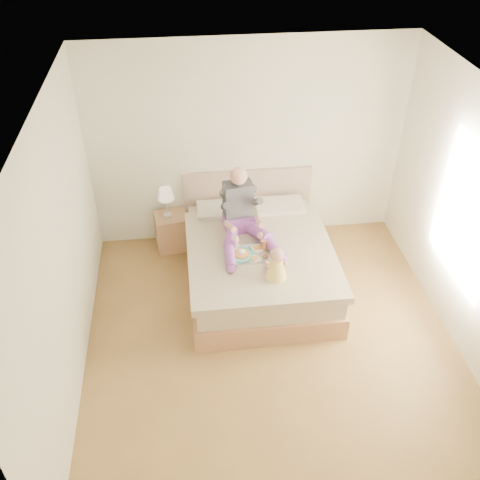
{
  "coord_description": "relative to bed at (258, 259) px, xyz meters",
  "views": [
    {
      "loc": [
        -0.82,
        -3.94,
        4.43
      ],
      "look_at": [
        -0.23,
        0.95,
        0.73
      ],
      "focal_mm": 40.0,
      "sensor_mm": 36.0,
      "label": 1
    }
  ],
  "objects": [
    {
      "name": "adult",
      "position": [
        -0.18,
        0.15,
        0.54
      ],
      "size": [
        0.71,
        1.06,
        0.84
      ],
      "rotation": [
        0.0,
        0.0,
        0.15
      ],
      "color": "purple",
      "rests_on": "bed"
    },
    {
      "name": "lamp",
      "position": [
        -1.07,
        0.78,
        0.51
      ],
      "size": [
        0.2,
        0.2,
        0.42
      ],
      "color": "silver",
      "rests_on": "nightstand"
    },
    {
      "name": "baby",
      "position": [
        0.09,
        -0.68,
        0.45
      ],
      "size": [
        0.25,
        0.34,
        0.38
      ],
      "rotation": [
        0.0,
        0.0,
        0.11
      ],
      "color": "#FED650",
      "rests_on": "bed"
    },
    {
      "name": "nightstand",
      "position": [
        -1.04,
        0.79,
        -0.06
      ],
      "size": [
        0.47,
        0.43,
        0.51
      ],
      "rotation": [
        0.0,
        0.0,
        0.16
      ],
      "color": "#976946",
      "rests_on": "ground"
    },
    {
      "name": "tray",
      "position": [
        -0.14,
        -0.27,
        0.32
      ],
      "size": [
        0.51,
        0.43,
        0.13
      ],
      "rotation": [
        0.0,
        0.0,
        0.16
      ],
      "color": "silver",
      "rests_on": "bed"
    },
    {
      "name": "room",
      "position": [
        0.08,
        -1.08,
        1.19
      ],
      "size": [
        4.02,
        4.22,
        2.71
      ],
      "color": "brown",
      "rests_on": "ground"
    },
    {
      "name": "bed",
      "position": [
        0.0,
        0.0,
        0.0
      ],
      "size": [
        1.7,
        2.18,
        1.0
      ],
      "color": "#976946",
      "rests_on": "ground"
    }
  ]
}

